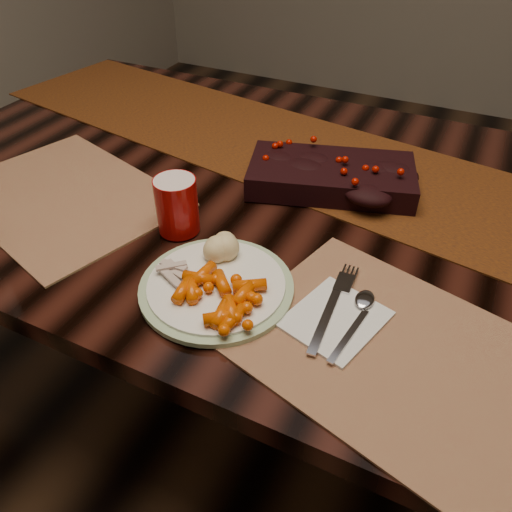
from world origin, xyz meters
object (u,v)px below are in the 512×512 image
at_px(placemat_main, 398,354).
at_px(baby_carrots, 215,293).
at_px(centerpiece, 331,172).
at_px(dining_table, 296,325).
at_px(mashed_potatoes, 222,245).
at_px(napkin, 335,319).
at_px(turkey_shreds, 168,271).
at_px(dinner_plate, 216,286).
at_px(red_cup, 177,205).

height_order(placemat_main, baby_carrots, baby_carrots).
height_order(centerpiece, baby_carrots, centerpiece).
distance_m(dining_table, mashed_potatoes, 0.49).
bearing_deg(centerpiece, baby_carrots, -95.61).
bearing_deg(centerpiece, mashed_potatoes, -104.06).
bearing_deg(napkin, turkey_shreds, -156.00).
bearing_deg(dinner_plate, placemat_main, -0.56).
relative_size(centerpiece, dinner_plate, 1.35).
height_order(turkey_shreds, red_cup, red_cup).
bearing_deg(mashed_potatoes, centerpiece, 75.94).
bearing_deg(red_cup, baby_carrots, -42.13).
xyz_separation_m(centerpiece, napkin, (0.13, -0.35, -0.03)).
xyz_separation_m(dinner_plate, mashed_potatoes, (-0.02, 0.06, 0.03)).
bearing_deg(mashed_potatoes, dining_table, 80.09).
distance_m(baby_carrots, napkin, 0.18).
height_order(centerpiece, mashed_potatoes, centerpiece).
xyz_separation_m(dining_table, baby_carrots, (-0.01, -0.35, 0.40)).
height_order(placemat_main, red_cup, red_cup).
bearing_deg(baby_carrots, centerpiece, 84.39).
distance_m(dining_table, centerpiece, 0.42).
distance_m(baby_carrots, mashed_potatoes, 0.10).
height_order(dining_table, centerpiece, centerpiece).
distance_m(mashed_potatoes, red_cup, 0.13).
relative_size(centerpiece, turkey_shreds, 4.51).
height_order(dining_table, dinner_plate, dinner_plate).
distance_m(baby_carrots, turkey_shreds, 0.09).
bearing_deg(dining_table, baby_carrots, -91.08).
distance_m(dining_table, dinner_plate, 0.50).
relative_size(dinner_plate, red_cup, 2.36).
relative_size(centerpiece, red_cup, 3.20).
bearing_deg(red_cup, napkin, -15.59).
xyz_separation_m(dining_table, dinner_plate, (-0.02, -0.32, 0.39)).
xyz_separation_m(mashed_potatoes, napkin, (0.21, -0.04, -0.03)).
distance_m(dinner_plate, mashed_potatoes, 0.07).
bearing_deg(mashed_potatoes, red_cup, 157.15).
bearing_deg(dining_table, napkin, -61.02).
xyz_separation_m(placemat_main, mashed_potatoes, (-0.31, 0.06, 0.04)).
bearing_deg(baby_carrots, turkey_shreds, 172.13).
xyz_separation_m(dining_table, turkey_shreds, (-0.10, -0.34, 0.40)).
height_order(baby_carrots, red_cup, red_cup).
height_order(placemat_main, mashed_potatoes, mashed_potatoes).
distance_m(dining_table, turkey_shreds, 0.53).
bearing_deg(dinner_plate, turkey_shreds, -166.87).
relative_size(dining_table, placemat_main, 4.13).
xyz_separation_m(mashed_potatoes, turkey_shreds, (-0.06, -0.08, -0.01)).
bearing_deg(baby_carrots, mashed_potatoes, 112.77).
bearing_deg(mashed_potatoes, dinner_plate, -70.22).
xyz_separation_m(napkin, red_cup, (-0.33, 0.09, 0.05)).
bearing_deg(placemat_main, baby_carrots, -158.96).
bearing_deg(dining_table, turkey_shreds, -106.60).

